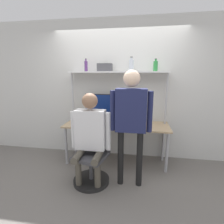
{
  "coord_description": "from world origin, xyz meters",
  "views": [
    {
      "loc": [
        0.42,
        -2.78,
        1.67
      ],
      "look_at": [
        0.01,
        -0.21,
        1.1
      ],
      "focal_mm": 28.0,
      "sensor_mm": 36.0,
      "label": 1
    }
  ],
  "objects": [
    {
      "name": "laptop",
      "position": [
        -0.26,
        0.25,
        0.81
      ],
      "size": [
        0.31,
        0.23,
        0.23
      ],
      "color": "silver",
      "rests_on": "desk"
    },
    {
      "name": "office_chair",
      "position": [
        -0.28,
        -0.37,
        0.28
      ],
      "size": [
        0.56,
        0.56,
        0.92
      ],
      "color": "black",
      "rests_on": "ground_plane"
    },
    {
      "name": "shelf_unit",
      "position": [
        0.0,
        0.5,
        1.49
      ],
      "size": [
        1.83,
        0.29,
        1.72
      ],
      "color": "white",
      "rests_on": "ground_plane"
    },
    {
      "name": "wall_back",
      "position": [
        0.0,
        0.69,
        1.35
      ],
      "size": [
        8.0,
        0.06,
        2.7
      ],
      "color": "silver",
      "rests_on": "ground_plane"
    },
    {
      "name": "ground_plane",
      "position": [
        0.0,
        0.0,
        0.0
      ],
      "size": [
        12.0,
        12.0,
        0.0
      ],
      "primitive_type": "plane",
      "color": "slate"
    },
    {
      "name": "cell_phone",
      "position": [
        0.01,
        0.18,
        0.76
      ],
      "size": [
        0.07,
        0.15,
        0.01
      ],
      "color": "black",
      "rests_on": "desk"
    },
    {
      "name": "storage_box",
      "position": [
        -0.24,
        0.5,
        1.79
      ],
      "size": [
        0.26,
        0.18,
        0.14
      ],
      "color": "#4C4C51",
      "rests_on": "shelf_unit"
    },
    {
      "name": "bottle_purple",
      "position": [
        -0.61,
        0.5,
        1.82
      ],
      "size": [
        0.06,
        0.06,
        0.23
      ],
      "color": "#593372",
      "rests_on": "shelf_unit"
    },
    {
      "name": "bottle_clear",
      "position": [
        0.25,
        0.5,
        1.82
      ],
      "size": [
        0.09,
        0.09,
        0.26
      ],
      "color": "silver",
      "rests_on": "shelf_unit"
    },
    {
      "name": "desk",
      "position": [
        0.0,
        0.34,
        0.67
      ],
      "size": [
        1.93,
        0.64,
        0.75
      ],
      "color": "tan",
      "rests_on": "ground_plane"
    },
    {
      "name": "bottle_green",
      "position": [
        0.68,
        0.5,
        1.81
      ],
      "size": [
        0.08,
        0.08,
        0.22
      ],
      "color": "#2D8C3F",
      "rests_on": "shelf_unit"
    },
    {
      "name": "monitor",
      "position": [
        -0.34,
        0.48,
        1.05
      ],
      "size": [
        0.59,
        0.24,
        0.54
      ],
      "color": "black",
      "rests_on": "desk"
    },
    {
      "name": "person_standing",
      "position": [
        0.3,
        -0.36,
        1.11
      ],
      "size": [
        0.6,
        0.23,
        1.73
      ],
      "color": "black",
      "rests_on": "ground_plane"
    },
    {
      "name": "person_seated",
      "position": [
        -0.29,
        -0.41,
        0.83
      ],
      "size": [
        0.61,
        0.47,
        1.4
      ],
      "color": "#4C473D",
      "rests_on": "ground_plane"
    }
  ]
}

